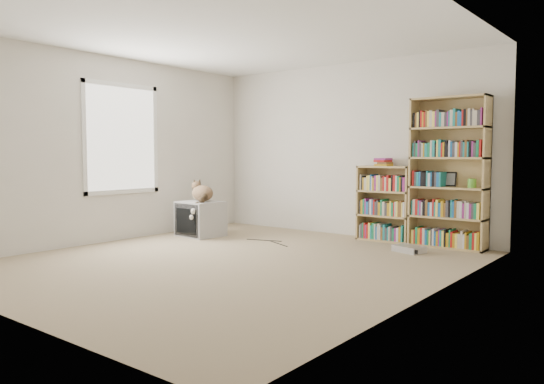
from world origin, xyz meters
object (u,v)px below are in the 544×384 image
Objects in this scene: cat at (201,196)px; bookcase_short at (386,206)px; crt_tv at (201,219)px; dvd_player at (409,249)px; bookcase_tall at (449,177)px.

bookcase_short is (2.29, 1.26, -0.11)m from cat.
dvd_player is at bearing 17.35° from crt_tv.
crt_tv is at bearing -158.13° from bookcase_tall.
bookcase_short is at bearing -179.87° from bookcase_tall.
bookcase_short reaches higher than crt_tv.
cat is 0.32× the size of bookcase_tall.
bookcase_tall reaches higher than crt_tv.
bookcase_short reaches higher than dvd_player.
bookcase_tall is (3.16, 1.27, 0.65)m from crt_tv.
cat is 2.62m from bookcase_short.
bookcase_short is (-0.86, -0.00, -0.42)m from bookcase_tall.
dvd_player is (2.91, 0.65, -0.55)m from cat.
crt_tv is 2.99m from dvd_player.
crt_tv is at bearing -150.58° from dvd_player.
bookcase_short is at bearing 49.18° from cat.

